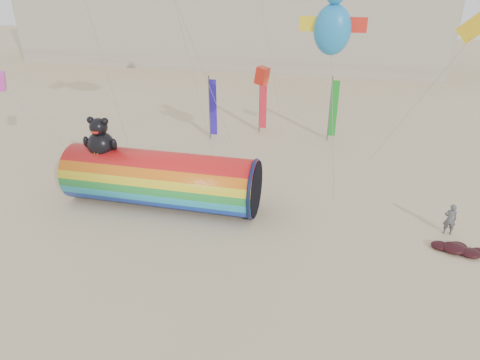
# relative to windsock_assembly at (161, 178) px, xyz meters

# --- Properties ---
(ground) EXTENTS (160.00, 160.00, 0.00)m
(ground) POSITION_rel_windsock_assembly_xyz_m (4.33, -2.08, -1.72)
(ground) COLOR #CCB58C
(ground) RESTS_ON ground
(windsock_assembly) EXTENTS (11.25, 3.43, 5.19)m
(windsock_assembly) POSITION_rel_windsock_assembly_xyz_m (0.00, 0.00, 0.00)
(windsock_assembly) COLOR red
(windsock_assembly) RESTS_ON ground
(kite_handler) EXTENTS (0.64, 0.43, 1.75)m
(kite_handler) POSITION_rel_windsock_assembly_xyz_m (15.80, 0.46, -0.85)
(kite_handler) COLOR #4D4F54
(kite_handler) RESTS_ON ground
(fabric_bundle) EXTENTS (2.62, 1.35, 0.41)m
(fabric_bundle) POSITION_rel_windsock_assembly_xyz_m (16.01, -1.18, -1.55)
(fabric_bundle) COLOR #3E0B0F
(fabric_bundle) RESTS_ON ground
(festival_banners) EXTENTS (10.03, 2.57, 5.20)m
(festival_banners) POSITION_rel_windsock_assembly_xyz_m (4.10, 12.68, 0.92)
(festival_banners) COLOR #59595E
(festival_banners) RESTS_ON ground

